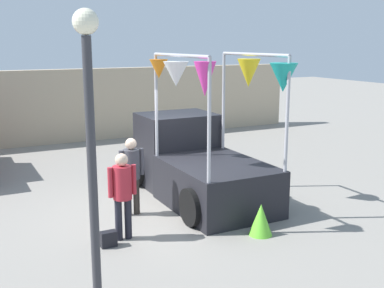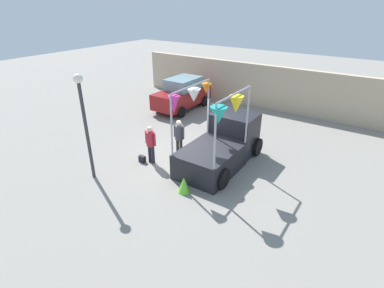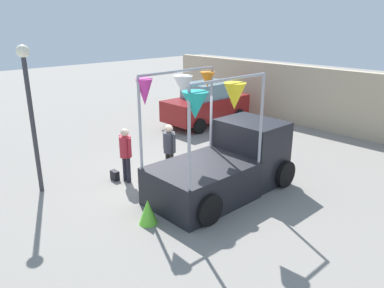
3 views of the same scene
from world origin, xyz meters
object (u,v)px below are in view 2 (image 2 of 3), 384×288
object	(u,v)px
person_customer	(151,141)
parked_car	(182,94)
vendor_truck	(223,142)
street_lamp	(84,113)
person_vendor	(179,135)
handbag	(142,159)
folded_kite_bundle_lime	(184,185)

from	to	relation	value
person_customer	parked_car	bearing A→B (deg)	115.09
vendor_truck	parked_car	xyz separation A→B (m)	(-5.27, 4.47, 0.06)
person_customer	street_lamp	size ratio (longest dim) A/B	0.41
person_customer	person_vendor	xyz separation A→B (m)	(0.59, 1.14, 0.01)
parked_car	street_lamp	bearing A→B (deg)	-77.64
vendor_truck	handbag	xyz separation A→B (m)	(-2.71, -1.93, -0.74)
parked_car	vendor_truck	bearing A→B (deg)	-40.32
vendor_truck	folded_kite_bundle_lime	bearing A→B (deg)	-90.53
parked_car	folded_kite_bundle_lime	bearing A→B (deg)	-53.86
vendor_truck	folded_kite_bundle_lime	world-z (taller)	vendor_truck
handbag	street_lamp	distance (m)	3.16
person_customer	handbag	size ratio (longest dim) A/B	5.74
person_customer	vendor_truck	bearing A→B (deg)	36.19
parked_car	person_vendor	bearing A→B (deg)	-55.44
folded_kite_bundle_lime	person_vendor	bearing A→B (deg)	129.66
vendor_truck	person_customer	bearing A→B (deg)	-143.81
person_vendor	street_lamp	xyz separation A→B (m)	(-1.67, -3.23, 1.59)
person_customer	person_vendor	bearing A→B (deg)	62.74
vendor_truck	person_vendor	distance (m)	1.88
parked_car	person_customer	distance (m)	6.84
person_vendor	handbag	world-z (taller)	person_vendor
street_lamp	person_vendor	bearing A→B (deg)	62.61
person_customer	street_lamp	xyz separation A→B (m)	(-1.09, -2.09, 1.60)
parked_car	person_vendor	world-z (taller)	parked_car
folded_kite_bundle_lime	vendor_truck	bearing A→B (deg)	89.47
person_vendor	handbag	bearing A→B (deg)	-124.99
person_customer	street_lamp	distance (m)	2.85
person_vendor	folded_kite_bundle_lime	distance (m)	2.83
person_vendor	folded_kite_bundle_lime	xyz separation A→B (m)	(1.75, -2.11, -0.68)
parked_car	street_lamp	distance (m)	8.64
handbag	parked_car	bearing A→B (deg)	111.74
vendor_truck	folded_kite_bundle_lime	distance (m)	2.77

